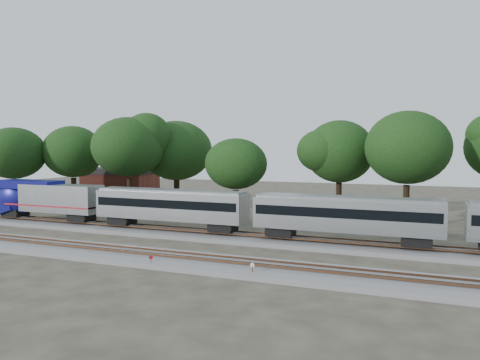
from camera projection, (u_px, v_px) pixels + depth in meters
name	position (u px, v px, depth m)	size (l,w,h in m)	color
ground	(171.00, 249.00, 40.35)	(160.00, 160.00, 0.00)	#383328
track_far	(203.00, 235.00, 45.88)	(160.00, 5.00, 0.73)	slate
track_near	(145.00, 257.00, 36.63)	(160.00, 5.00, 0.73)	slate
switch_stand_red	(151.00, 260.00, 34.09)	(0.27, 0.14, 0.90)	#512D19
switch_stand_white	(252.00, 268.00, 31.46)	(0.32, 0.11, 1.02)	#512D19
switch_lever	(208.00, 269.00, 33.30)	(0.50, 0.30, 0.30)	#512D19
brick_building	(121.00, 183.00, 79.12)	(11.85, 8.97, 5.32)	maroon
tree_0	(14.00, 153.00, 64.58)	(8.12, 8.12, 11.44)	black
tree_1	(73.00, 152.00, 67.09)	(8.30, 8.30, 11.70)	black
tree_2	(129.00, 147.00, 60.91)	(9.00, 9.00, 12.69)	black
tree_3	(176.00, 151.00, 66.19)	(8.46, 8.46, 11.93)	black
tree_4	(236.00, 164.00, 55.74)	(6.93, 6.93, 9.78)	black
tree_5	(339.00, 152.00, 57.55)	(8.41, 8.41, 11.85)	black
tree_6	(407.00, 148.00, 50.15)	(8.90, 8.90, 12.55)	black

